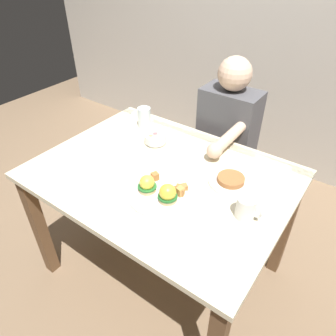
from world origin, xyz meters
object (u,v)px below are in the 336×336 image
Objects in this scene: eggs_benedict_plate at (160,192)px; water_glass_near at (144,119)px; diner_person at (225,138)px; fruit_bowl at (155,138)px; fork at (101,187)px; side_plate at (231,181)px; dining_table at (162,189)px; coffee_mug at (247,207)px.

water_glass_near is (-0.45, 0.44, 0.03)m from eggs_benedict_plate.
water_glass_near is at bearing -141.80° from diner_person.
eggs_benedict_plate is 2.24× the size of water_glass_near.
fruit_bowl is at bearing -118.35° from diner_person.
fork is 0.59m from side_plate.
water_glass_near reaches higher than eggs_benedict_plate.
fork is 0.75× the size of side_plate.
dining_table is 6.00× the size of side_plate.
eggs_benedict_plate is 2.42× the size of coffee_mug.
eggs_benedict_plate is 0.44m from fruit_bowl.
fruit_bowl is 0.11× the size of diner_person.
water_glass_near is (-0.20, 0.55, 0.05)m from fork.
eggs_benedict_plate is at bearing -163.27° from coffee_mug.
dining_table is at bearing -40.40° from water_glass_near.
water_glass_near is 0.11× the size of diner_person.
diner_person is at bearing 61.65° from fruit_bowl.
dining_table is 0.49m from water_glass_near.
diner_person reaches higher than dining_table.
fruit_bowl is 0.67m from coffee_mug.
fork is (-0.15, -0.25, 0.11)m from dining_table.
coffee_mug is 0.64m from fork.
dining_table is 0.35m from side_plate.
water_glass_near is 0.51m from diner_person.
fruit_bowl is at bearing 171.45° from side_plate.
dining_table is at bearing 174.84° from coffee_mug.
side_plate is 0.18× the size of diner_person.
diner_person is (0.22, 0.41, -0.12)m from fruit_bowl.
fruit_bowl is 0.44m from fork.
fork is at bearing -70.23° from water_glass_near.
fruit_bowl is 1.08× the size of coffee_mug.
fruit_bowl is at bearing 160.01° from coffee_mug.
coffee_mug is at bearing -5.16° from dining_table.
dining_table is 0.31m from fork.
water_glass_near is at bearing 135.32° from eggs_benedict_plate.
fruit_bowl is at bearing 94.18° from fork.
fruit_bowl is 0.20m from water_glass_near.
eggs_benedict_plate is 0.76m from diner_person.
eggs_benedict_plate is at bearing -44.68° from water_glass_near.
diner_person is (0.39, 0.30, -0.14)m from water_glass_near.
water_glass_near reaches higher than dining_table.
eggs_benedict_plate reaches higher than side_plate.
fork is at bearing -141.28° from side_plate.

